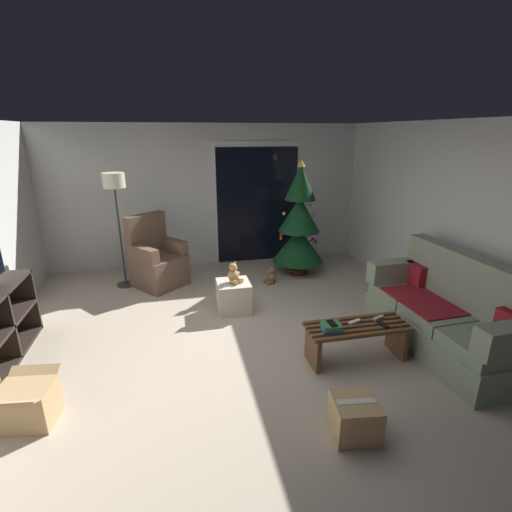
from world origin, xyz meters
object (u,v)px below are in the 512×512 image
teddy_bear_honey (234,274)px  cardboard_box_taped_mid_floor (355,417)px  remote_black (383,325)px  teddy_bear_chestnut_by_tree (271,276)px  ottoman (234,296)px  christmas_tree (299,225)px  floor_lamp (115,192)px  remote_silver (378,318)px  remote_white (355,322)px  coffee_table (357,336)px  cell_phone (332,323)px  cardboard_box_open_near_shelf (27,405)px  armchair (157,261)px  book_stack (331,327)px  couch (446,315)px

teddy_bear_honey → cardboard_box_taped_mid_floor: teddy_bear_honey is taller
remote_black → teddy_bear_honey: 2.01m
teddy_bear_chestnut_by_tree → ottoman: bearing=-132.2°
christmas_tree → floor_lamp: bearing=179.0°
remote_silver → christmas_tree: (-0.06, 2.55, 0.44)m
remote_white → cardboard_box_taped_mid_floor: (-0.49, -1.03, -0.27)m
remote_silver → cardboard_box_taped_mid_floor: size_ratio=0.39×
coffee_table → christmas_tree: (0.22, 2.63, 0.59)m
cell_phone → cardboard_box_open_near_shelf: (-2.81, -0.22, -0.31)m
christmas_tree → cell_phone: bearing=-101.3°
remote_silver → armchair: bearing=22.5°
book_stack → christmas_tree: christmas_tree is taller
teddy_bear_honey → couch: bearing=-33.1°
ottoman → teddy_bear_chestnut_by_tree: ottoman is taller
coffee_table → floor_lamp: 3.97m
couch → remote_silver: 0.80m
remote_white → book_stack: (-0.31, -0.10, 0.03)m
teddy_bear_honey → cardboard_box_taped_mid_floor: size_ratio=0.71×
book_stack → teddy_bear_chestnut_by_tree: bearing=90.7°
remote_silver → teddy_bear_chestnut_by_tree: (-0.63, 2.18, -0.30)m
cell_phone → ottoman: size_ratio=0.33×
christmas_tree → teddy_bear_chestnut_by_tree: size_ratio=6.80×
coffee_table → armchair: armchair is taller
teddy_bear_chestnut_by_tree → armchair: bearing=169.2°
ottoman → cardboard_box_taped_mid_floor: size_ratio=1.09×
christmas_tree → couch: bearing=-71.9°
remote_black → cardboard_box_open_near_shelf: bearing=-2.3°
coffee_table → teddy_bear_honey: teddy_bear_honey is taller
couch → teddy_bear_honey: bearing=146.9°
teddy_bear_honey → ottoman: bearing=127.6°
remote_black → christmas_tree: size_ratio=0.08×
armchair → teddy_bear_chestnut_by_tree: armchair is taller
teddy_bear_honey → floor_lamp: bearing=141.3°
cardboard_box_taped_mid_floor → cardboard_box_open_near_shelf: size_ratio=0.72×
floor_lamp → ottoman: 2.38m
floor_lamp → cardboard_box_open_near_shelf: bearing=-99.0°
coffee_table → floor_lamp: size_ratio=0.62×
cell_phone → teddy_bear_honey: size_ratio=0.50×
coffee_table → remote_black: 0.30m
cardboard_box_taped_mid_floor → teddy_bear_honey: bearing=104.1°
couch → cell_phone: couch is taller
ottoman → cardboard_box_taped_mid_floor: ottoman is taller
teddy_bear_chestnut_by_tree → cardboard_box_open_near_shelf: 3.76m
remote_silver → christmas_tree: bearing=-19.9°
floor_lamp → teddy_bear_honey: size_ratio=6.25×
book_stack → teddy_bear_honey: bearing=117.9°
christmas_tree → cardboard_box_open_near_shelf: size_ratio=3.47×
couch → cardboard_box_taped_mid_floor: couch is taller
cell_phone → teddy_bear_honey: teddy_bear_honey is taller
coffee_table → remote_silver: size_ratio=7.05×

